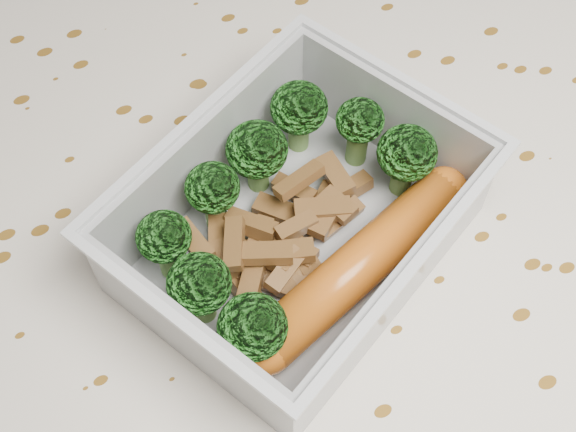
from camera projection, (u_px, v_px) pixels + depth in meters
name	position (u px, v px, depth m)	size (l,w,h in m)	color
dining_table	(303.00, 319.00, 0.50)	(1.40, 0.90, 0.75)	brown
tablecloth	(305.00, 282.00, 0.45)	(1.46, 0.96, 0.19)	silver
lunch_container	(298.00, 229.00, 0.40)	(0.21, 0.19, 0.06)	silver
broccoli_florets	(273.00, 197.00, 0.40)	(0.16, 0.13, 0.05)	#608C3F
meat_pile	(279.00, 239.00, 0.41)	(0.11, 0.08, 0.03)	brown
sausage	(360.00, 265.00, 0.39)	(0.15, 0.06, 0.03)	#C55D15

